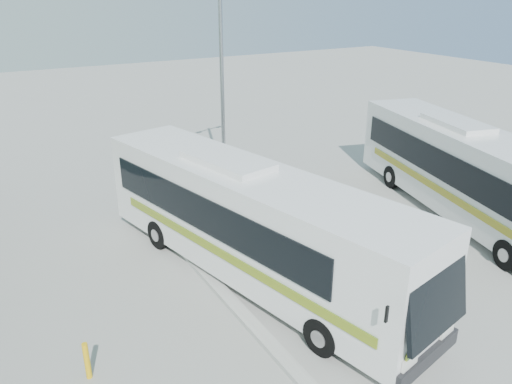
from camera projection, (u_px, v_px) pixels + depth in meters
ground at (272, 263)px, 17.00m from camera, size 100.00×100.00×0.00m
kerb_divider at (186, 253)px, 17.51m from camera, size 0.40×16.00×0.15m
coach_main at (250, 221)px, 15.58m from camera, size 5.24×13.08×3.56m
coach_adjacent at (467, 171)px, 19.81m from camera, size 5.77×12.98×3.54m
lamppost at (222, 79)px, 22.10m from camera, size 2.13×0.85×8.93m
bollard at (87, 361)px, 11.82m from camera, size 0.17×0.17×1.00m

